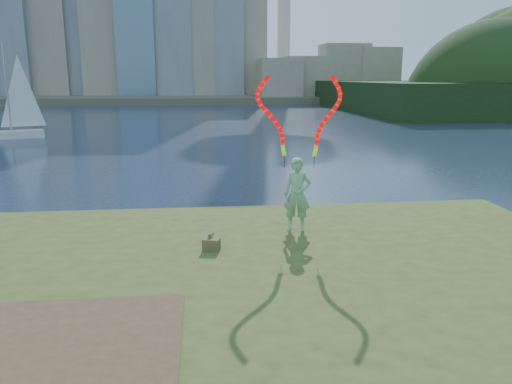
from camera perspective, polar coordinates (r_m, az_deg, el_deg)
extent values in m
plane|color=#17233B|center=(11.27, -4.64, -11.60)|extent=(320.00, 320.00, 0.00)
cube|color=#364418|center=(8.98, -4.18, -17.37)|extent=(20.00, 18.00, 0.30)
cube|color=#364418|center=(9.12, -4.28, -15.06)|extent=(17.00, 15.00, 0.30)
cube|color=#364418|center=(9.18, -4.35, -13.10)|extent=(14.00, 12.00, 0.30)
cube|color=#47331E|center=(8.28, -20.07, -15.75)|extent=(3.20, 3.00, 0.02)
cube|color=#514B3B|center=(105.32, -6.16, 10.75)|extent=(320.00, 40.00, 1.20)
imported|color=#116C21|center=(12.80, 4.74, -0.29)|extent=(0.78, 0.61, 1.89)
cylinder|color=black|center=(12.78, 3.26, 3.56)|extent=(0.02, 0.02, 0.30)
cylinder|color=black|center=(12.74, 6.66, 3.46)|extent=(0.02, 0.02, 0.30)
cube|color=brown|center=(11.54, -5.12, -5.99)|extent=(0.43, 0.35, 0.27)
cylinder|color=brown|center=(11.66, -5.16, -4.86)|extent=(0.16, 0.27, 0.09)
cube|color=silver|center=(43.30, -26.10, 5.87)|extent=(4.74, 3.09, 0.63)
cylinder|color=gray|center=(43.09, -26.58, 10.53)|extent=(0.13, 0.13, 6.89)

